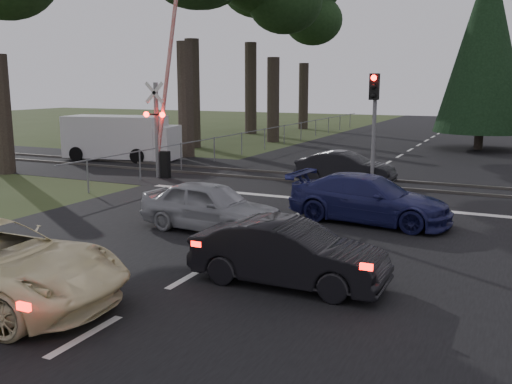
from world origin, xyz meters
The scene contains 16 objects.
ground centered at (0.00, 0.00, 0.00)m, with size 120.00×120.00×0.00m, color #323E1C.
road centered at (0.00, 10.00, 0.01)m, with size 14.00×100.00×0.01m, color black.
rail_corridor centered at (0.00, 12.00, 0.01)m, with size 120.00×8.00×0.01m, color black.
stop_line centered at (0.00, 8.20, 0.01)m, with size 13.00×0.35×0.00m, color silver.
rail_near centered at (0.00, 11.20, 0.05)m, with size 120.00×0.12×0.10m, color #59544C.
rail_far centered at (0.00, 12.80, 0.05)m, with size 120.00×0.12×0.10m, color #59544C.
crossing_signal centered at (-7.27, 9.79, 2.06)m, with size 1.62×0.38×6.96m.
traffic_signal_center centered at (1.00, 10.68, 2.81)m, with size 0.32×0.48×4.10m.
euc_tree_e centered at (-11.00, 36.00, 9.51)m, with size 6.00×6.00×13.20m.
conifer_tree centered at (3.50, 26.00, 5.99)m, with size 5.20×5.20×11.00m.
fence_left centered at (-7.80, 22.50, 0.00)m, with size 0.10×36.00×1.20m, color slate, non-canonical shape.
dark_hatchback centered at (1.94, 0.41, 0.61)m, with size 1.30×3.72×1.22m, color black.
silver_car centered at (-1.39, 3.31, 0.64)m, with size 1.52×3.78×1.29m, color gray.
blue_sedan centered at (2.09, 5.97, 0.65)m, with size 1.81×4.46×1.29m, color #1B1D52.
dark_car_far centered at (-0.20, 11.52, 0.61)m, with size 1.29×3.70×1.22m, color black.
white_van centered at (-12.14, 13.58, 1.10)m, with size 5.85×2.99×2.18m.
Camera 1 is at (5.75, -9.20, 3.77)m, focal length 40.00 mm.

